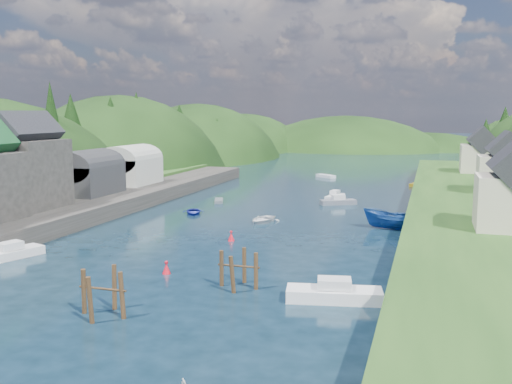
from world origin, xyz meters
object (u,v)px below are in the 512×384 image
(piling_cluster_far, at_px, (239,273))
(channel_buoy_near, at_px, (166,268))
(channel_buoy_far, at_px, (231,236))
(piling_cluster_near, at_px, (103,297))

(piling_cluster_far, bearing_deg, channel_buoy_near, 165.25)
(channel_buoy_near, relative_size, channel_buoy_far, 1.00)
(piling_cluster_far, distance_m, channel_buoy_near, 7.18)
(piling_cluster_far, height_order, channel_buoy_near, piling_cluster_far)
(channel_buoy_near, height_order, channel_buoy_far, same)
(piling_cluster_far, relative_size, channel_buoy_far, 3.10)
(piling_cluster_near, relative_size, channel_buoy_far, 3.33)
(piling_cluster_near, height_order, channel_buoy_near, piling_cluster_near)
(piling_cluster_near, relative_size, piling_cluster_far, 1.08)
(channel_buoy_near, distance_m, channel_buoy_far, 13.00)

